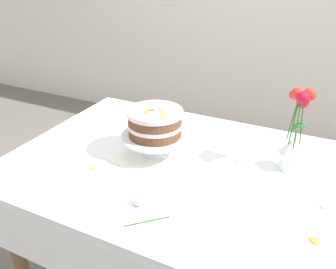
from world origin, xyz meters
The scene contains 10 objects.
dining_table centered at (0.00, -0.02, 0.65)m, with size 1.40×1.00×0.74m.
linen_napkin centered at (-0.11, 0.02, 0.74)m, with size 0.32×0.32×0.00m, color white.
cake_stand centered at (-0.11, 0.02, 0.82)m, with size 0.29×0.29×0.10m.
layer_cake centered at (-0.11, 0.02, 0.90)m, with size 0.23×0.23×0.12m.
flower_vase centered at (0.43, 0.15, 0.90)m, with size 0.10×0.11×0.35m.
fallen_rose centered at (0.01, -0.31, 0.76)m, with size 0.14×0.14×0.04m.
loose_petal_0 centered at (0.56, -0.22, 0.74)m, with size 0.03×0.03×0.01m, color orange.
loose_petal_1 centered at (0.57, -0.04, 0.74)m, with size 0.03×0.03×0.00m, color pink.
loose_petal_2 centered at (-0.33, 0.14, 0.74)m, with size 0.03×0.03×0.01m, color pink.
loose_petal_3 centered at (-0.29, -0.20, 0.74)m, with size 0.04×0.02×0.00m, color yellow.
Camera 1 is at (0.49, -1.10, 1.50)m, focal length 36.21 mm.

